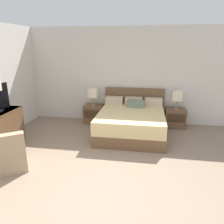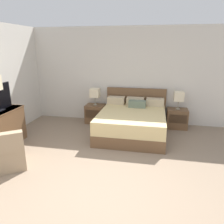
# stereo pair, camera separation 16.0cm
# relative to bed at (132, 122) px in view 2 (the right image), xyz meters

# --- Properties ---
(ground_plane) EXTENTS (10.69, 10.69, 0.00)m
(ground_plane) POSITION_rel_bed_xyz_m (-0.26, -2.59, -0.33)
(ground_plane) COLOR #84705B
(wall_back) EXTENTS (6.86, 0.06, 2.73)m
(wall_back) POSITION_rel_bed_xyz_m (-0.26, 1.00, 1.04)
(wall_back) COLOR beige
(wall_back) RESTS_ON ground
(bed) EXTENTS (1.71, 1.96, 1.04)m
(bed) POSITION_rel_bed_xyz_m (0.00, 0.00, 0.00)
(bed) COLOR brown
(bed) RESTS_ON ground
(nightstand_left) EXTENTS (0.55, 0.44, 0.53)m
(nightstand_left) POSITION_rel_bed_xyz_m (-1.17, 0.69, -0.06)
(nightstand_left) COLOR brown
(nightstand_left) RESTS_ON ground
(nightstand_right) EXTENTS (0.55, 0.44, 0.53)m
(nightstand_right) POSITION_rel_bed_xyz_m (1.17, 0.69, -0.06)
(nightstand_right) COLOR brown
(nightstand_right) RESTS_ON ground
(table_lamp_left) EXTENTS (0.26, 0.26, 0.49)m
(table_lamp_left) POSITION_rel_bed_xyz_m (-1.17, 0.69, 0.56)
(table_lamp_left) COLOR gray
(table_lamp_left) RESTS_ON nightstand_left
(table_lamp_right) EXTENTS (0.26, 0.26, 0.49)m
(table_lamp_right) POSITION_rel_bed_xyz_m (1.17, 0.69, 0.56)
(table_lamp_right) COLOR gray
(table_lamp_right) RESTS_ON nightstand_right
(dresser) EXTENTS (0.52, 1.12, 0.83)m
(dresser) POSITION_rel_bed_xyz_m (-2.80, -1.30, 0.10)
(dresser) COLOR brown
(dresser) RESTS_ON ground
(armchair_by_window) EXTENTS (0.96, 0.96, 0.76)m
(armchair_by_window) POSITION_rel_bed_xyz_m (-2.13, -2.13, -0.04)
(armchair_by_window) COLOR #9E8466
(armchair_by_window) RESTS_ON ground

